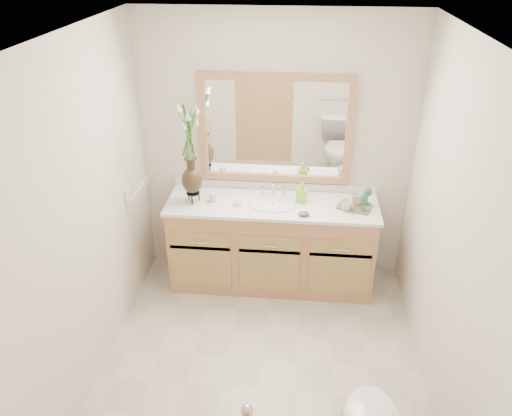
# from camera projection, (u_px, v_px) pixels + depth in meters

# --- Properties ---
(floor) EXTENTS (2.60, 2.60, 0.00)m
(floor) POSITION_uv_depth(u_px,v_px,m) (262.00, 360.00, 3.85)
(floor) COLOR #B9B29E
(floor) RESTS_ON ground
(ceiling) EXTENTS (2.40, 2.60, 0.02)m
(ceiling) POSITION_uv_depth(u_px,v_px,m) (264.00, 36.00, 2.69)
(ceiling) COLOR white
(ceiling) RESTS_ON wall_back
(wall_back) EXTENTS (2.40, 0.02, 2.40)m
(wall_back) POSITION_uv_depth(u_px,v_px,m) (275.00, 151.00, 4.40)
(wall_back) COLOR beige
(wall_back) RESTS_ON floor
(wall_front) EXTENTS (2.40, 0.02, 2.40)m
(wall_front) POSITION_uv_depth(u_px,v_px,m) (238.00, 382.00, 2.13)
(wall_front) COLOR beige
(wall_front) RESTS_ON floor
(wall_left) EXTENTS (0.02, 2.60, 2.40)m
(wall_left) POSITION_uv_depth(u_px,v_px,m) (86.00, 218.00, 3.37)
(wall_left) COLOR beige
(wall_left) RESTS_ON floor
(wall_right) EXTENTS (0.02, 2.60, 2.40)m
(wall_right) POSITION_uv_depth(u_px,v_px,m) (451.00, 235.00, 3.17)
(wall_right) COLOR beige
(wall_right) RESTS_ON floor
(vanity) EXTENTS (1.80, 0.55, 0.80)m
(vanity) POSITION_uv_depth(u_px,v_px,m) (272.00, 245.00, 4.54)
(vanity) COLOR tan
(vanity) RESTS_ON floor
(counter) EXTENTS (1.84, 0.57, 0.03)m
(counter) POSITION_uv_depth(u_px,v_px,m) (272.00, 205.00, 4.34)
(counter) COLOR white
(counter) RESTS_ON vanity
(sink) EXTENTS (0.38, 0.34, 0.23)m
(sink) POSITION_uv_depth(u_px,v_px,m) (272.00, 209.00, 4.34)
(sink) COLOR white
(sink) RESTS_ON counter
(mirror) EXTENTS (1.32, 0.04, 0.97)m
(mirror) POSITION_uv_depth(u_px,v_px,m) (275.00, 130.00, 4.28)
(mirror) COLOR white
(mirror) RESTS_ON wall_back
(switch_plate) EXTENTS (0.02, 0.12, 0.12)m
(switch_plate) POSITION_uv_depth(u_px,v_px,m) (128.00, 195.00, 4.14)
(switch_plate) COLOR white
(switch_plate) RESTS_ON wall_left
(door) EXTENTS (0.80, 0.03, 2.00)m
(door) POSITION_uv_depth(u_px,v_px,m) (174.00, 405.00, 2.27)
(door) COLOR tan
(door) RESTS_ON floor
(flower_vase) EXTENTS (0.21, 0.21, 0.86)m
(flower_vase) POSITION_uv_depth(u_px,v_px,m) (189.00, 139.00, 4.08)
(flower_vase) COLOR black
(flower_vase) RESTS_ON counter
(tumbler) EXTENTS (0.06, 0.06, 0.08)m
(tumbler) POSITION_uv_depth(u_px,v_px,m) (213.00, 197.00, 4.35)
(tumbler) COLOR beige
(tumbler) RESTS_ON counter
(soap_dish) EXTENTS (0.09, 0.09, 0.03)m
(soap_dish) POSITION_uv_depth(u_px,v_px,m) (237.00, 204.00, 4.30)
(soap_dish) COLOR beige
(soap_dish) RESTS_ON counter
(soap_bottle) EXTENTS (0.09, 0.09, 0.16)m
(soap_bottle) POSITION_uv_depth(u_px,v_px,m) (302.00, 193.00, 4.32)
(soap_bottle) COLOR #89DD34
(soap_bottle) RESTS_ON counter
(purple_dish) EXTENTS (0.11, 0.09, 0.03)m
(purple_dish) POSITION_uv_depth(u_px,v_px,m) (304.00, 214.00, 4.13)
(purple_dish) COLOR #642673
(purple_dish) RESTS_ON counter
(tray) EXTENTS (0.32, 0.26, 0.01)m
(tray) POSITION_uv_depth(u_px,v_px,m) (354.00, 207.00, 4.26)
(tray) COLOR brown
(tray) RESTS_ON counter
(mug_left) EXTENTS (0.09, 0.09, 0.09)m
(mug_left) POSITION_uv_depth(u_px,v_px,m) (346.00, 204.00, 4.19)
(mug_left) COLOR beige
(mug_left) RESTS_ON tray
(mug_right) EXTENTS (0.13, 0.12, 0.10)m
(mug_right) POSITION_uv_depth(u_px,v_px,m) (356.00, 198.00, 4.27)
(mug_right) COLOR beige
(mug_right) RESTS_ON tray
(goblet_front) EXTENTS (0.07, 0.07, 0.16)m
(goblet_front) POSITION_uv_depth(u_px,v_px,m) (364.00, 199.00, 4.14)
(goblet_front) COLOR #236938
(goblet_front) RESTS_ON tray
(goblet_back) EXTENTS (0.07, 0.07, 0.16)m
(goblet_back) POSITION_uv_depth(u_px,v_px,m) (368.00, 193.00, 4.24)
(goblet_back) COLOR #236938
(goblet_back) RESTS_ON tray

